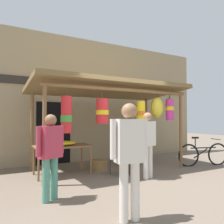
% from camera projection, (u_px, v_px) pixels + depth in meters
% --- Properties ---
extents(ground_plane, '(30.00, 30.00, 0.00)m').
position_uv_depth(ground_plane, '(122.00, 175.00, 5.77)').
color(ground_plane, '#756656').
extents(shop_facade, '(9.59, 0.29, 4.26)m').
position_uv_depth(shop_facade, '(87.00, 100.00, 7.97)').
color(shop_facade, '#9E8966').
rests_on(shop_facade, ground_plane).
extents(market_stall_canopy, '(4.56, 2.22, 2.50)m').
position_uv_depth(market_stall_canopy, '(113.00, 95.00, 6.51)').
color(market_stall_canopy, brown).
rests_on(market_stall_canopy, ground_plane).
extents(display_table, '(1.43, 0.78, 0.76)m').
position_uv_depth(display_table, '(62.00, 148.00, 5.85)').
color(display_table, brown).
rests_on(display_table, ground_plane).
extents(flower_heap_on_table, '(0.66, 0.46, 0.11)m').
position_uv_depth(flower_heap_on_table, '(64.00, 143.00, 5.81)').
color(flower_heap_on_table, yellow).
rests_on(flower_heap_on_table, display_table).
extents(folding_chair, '(0.47, 0.47, 0.84)m').
position_uv_depth(folding_chair, '(122.00, 156.00, 5.73)').
color(folding_chair, '#2347A8').
rests_on(folding_chair, ground_plane).
extents(wicker_basket_by_table, '(0.46, 0.46, 0.28)m').
position_uv_depth(wicker_basket_by_table, '(99.00, 165.00, 6.37)').
color(wicker_basket_by_table, olive).
rests_on(wicker_basket_by_table, ground_plane).
extents(parked_bicycle, '(1.71, 0.57, 0.92)m').
position_uv_depth(parked_bicycle, '(203.00, 154.00, 6.98)').
color(parked_bicycle, black).
rests_on(parked_bicycle, ground_plane).
extents(vendor_in_orange, '(0.57, 0.33, 1.61)m').
position_uv_depth(vendor_in_orange, '(148.00, 139.00, 5.48)').
color(vendor_in_orange, silver).
rests_on(vendor_in_orange, ground_plane).
extents(customer_foreground, '(0.54, 0.37, 1.54)m').
position_uv_depth(customer_foreground, '(50.00, 150.00, 3.98)').
color(customer_foreground, '#4C8E7A').
rests_on(customer_foreground, ground_plane).
extents(shopper_by_bananas, '(0.59, 0.26, 1.68)m').
position_uv_depth(shopper_by_bananas, '(129.00, 151.00, 3.21)').
color(shopper_by_bananas, silver).
rests_on(shopper_by_bananas, ground_plane).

